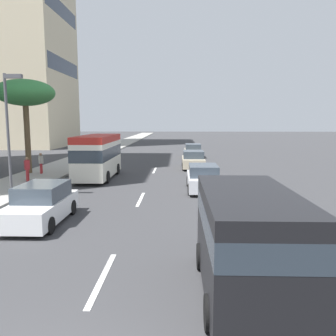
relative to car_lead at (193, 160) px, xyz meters
The scene contains 15 objects.
ground_plane 6.31m from the car_lead, 31.74° to the left, with size 198.00×198.00×0.00m, color #38383A.
sidewalk_right 12.84m from the car_lead, 65.45° to the left, with size 162.00×3.97×0.15m, color #9E9B93.
lane_stripe_near 21.70m from the car_lead, behind, with size 3.20×0.16×0.01m, color silver.
lane_stripe_mid 12.64m from the car_lead, 164.86° to the left, with size 3.20×0.16×0.01m, color silver.
lane_stripe_far 3.66m from the car_lead, 113.34° to the left, with size 3.20×0.16×0.01m, color silver.
car_lead is the anchor object (origin of this frame).
car_second 9.72m from the car_lead, behind, with size 4.33×1.87×1.56m.
minibus_third 9.05m from the car_lead, 128.10° to the left, with size 6.76×2.30×3.11m.
car_fourth 8.98m from the car_lead, ahead, with size 4.49×1.90×1.56m.
car_fifth 17.86m from the car_lead, 157.40° to the left, with size 4.34×1.87×1.59m.
van_sixth 22.19m from the car_lead, behind, with size 4.79×2.21×2.52m.
pedestrian_mid_block 13.71m from the car_lead, 124.41° to the left, with size 0.37×0.39×1.63m.
pedestrian_by_tree 12.54m from the car_lead, 110.09° to the left, with size 0.37×0.39×1.57m.
palm_tree 14.50m from the car_lead, 107.44° to the left, with size 4.38×4.38×7.07m.
street_lamp 16.33m from the car_lead, 141.44° to the left, with size 0.24×0.97×6.36m.
Camera 1 is at (-3.83, -2.00, 4.14)m, focal length 36.80 mm.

